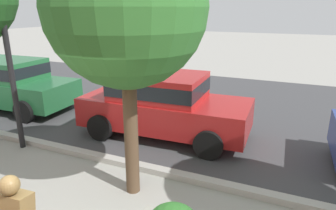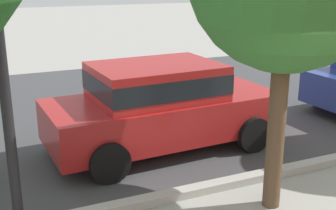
% 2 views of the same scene
% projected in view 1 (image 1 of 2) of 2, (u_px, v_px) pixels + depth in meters
% --- Properties ---
extents(street_surface, '(60.00, 9.00, 0.01)m').
position_uv_depth(street_surface, '(213.00, 106.00, 9.99)').
color(street_surface, '#424244').
rests_on(street_surface, ground).
extents(curb_stone, '(60.00, 0.20, 0.12)m').
position_uv_depth(curb_stone, '(148.00, 168.00, 5.97)').
color(curb_stone, '#B2AFA8').
rests_on(curb_stone, ground).
extents(street_tree_down_street, '(2.41, 2.41, 4.28)m').
position_uv_depth(street_tree_down_street, '(126.00, 8.00, 4.42)').
color(street_tree_down_street, brown).
rests_on(street_tree_down_street, ground).
extents(parked_car_green, '(4.17, 2.06, 1.56)m').
position_uv_depth(parked_car_green, '(9.00, 82.00, 9.53)').
color(parked_car_green, '#236638').
rests_on(parked_car_green, ground).
extents(parked_car_red, '(4.17, 2.06, 1.56)m').
position_uv_depth(parked_car_red, '(163.00, 103.00, 7.47)').
color(parked_car_red, '#B21E1E').
rests_on(parked_car_red, ground).
extents(lamp_post, '(0.32, 0.32, 3.90)m').
position_uv_depth(lamp_post, '(5.00, 34.00, 6.25)').
color(lamp_post, black).
rests_on(lamp_post, ground).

